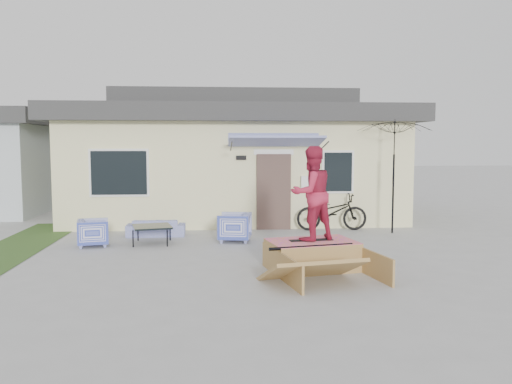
{
  "coord_description": "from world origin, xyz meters",
  "views": [
    {
      "loc": [
        -0.61,
        -9.87,
        2.38
      ],
      "look_at": [
        0.3,
        1.8,
        1.3
      ],
      "focal_mm": 36.69,
      "sensor_mm": 36.0,
      "label": 1
    }
  ],
  "objects": [
    {
      "name": "skate_ramp",
      "position": [
        1.21,
        -0.19,
        0.27
      ],
      "size": [
        2.0,
        2.42,
        0.53
      ],
      "primitive_type": null,
      "rotation": [
        0.0,
        0.0,
        0.2
      ],
      "color": "olive",
      "rests_on": "ground"
    },
    {
      "name": "coffee_table",
      "position": [
        -2.13,
        2.63,
        0.22
      ],
      "size": [
        1.05,
        1.05,
        0.43
      ],
      "primitive_type": "cube",
      "rotation": [
        0.0,
        0.0,
        0.23
      ],
      "color": "black",
      "rests_on": "ground"
    },
    {
      "name": "ground",
      "position": [
        0.0,
        0.0,
        0.0
      ],
      "size": [
        90.0,
        90.0,
        0.0
      ],
      "primitive_type": "plane",
      "color": "#9E9E9E",
      "rests_on": "ground"
    },
    {
      "name": "skater",
      "position": [
        1.2,
        -0.13,
        1.48
      ],
      "size": [
        1.07,
        0.97,
        1.79
      ],
      "primitive_type": "imported",
      "rotation": [
        0.0,
        0.0,
        3.57
      ],
      "color": "#B32341",
      "rests_on": "skateboard"
    },
    {
      "name": "bicycle",
      "position": [
        2.58,
        4.2,
        0.62
      ],
      "size": [
        1.96,
        0.72,
        1.24
      ],
      "primitive_type": "imported",
      "rotation": [
        0.0,
        0.0,
        1.55
      ],
      "color": "black",
      "rests_on": "ground"
    },
    {
      "name": "loveseat",
      "position": [
        -2.15,
        3.69,
        0.29
      ],
      "size": [
        1.5,
        0.45,
        0.58
      ],
      "primitive_type": "imported",
      "rotation": [
        0.0,
        0.0,
        3.15
      ],
      "color": "#2A3CA7",
      "rests_on": "ground"
    },
    {
      "name": "armchair_right",
      "position": [
        -0.15,
        2.76,
        0.39
      ],
      "size": [
        0.82,
        0.86,
        0.78
      ],
      "primitive_type": "imported",
      "rotation": [
        0.0,
        0.0,
        -1.74
      ],
      "color": "#2A3CA7",
      "rests_on": "ground"
    },
    {
      "name": "skateboard",
      "position": [
        1.2,
        -0.13,
        0.56
      ],
      "size": [
        0.86,
        0.33,
        0.05
      ],
      "primitive_type": "cube",
      "rotation": [
        0.0,
        0.0,
        0.14
      ],
      "color": "black",
      "rests_on": "skate_ramp"
    },
    {
      "name": "armchair_left",
      "position": [
        -3.45,
        2.42,
        0.35
      ],
      "size": [
        0.77,
        0.8,
        0.7
      ],
      "primitive_type": "imported",
      "rotation": [
        0.0,
        0.0,
        1.78
      ],
      "color": "#2A3CA7",
      "rests_on": "ground"
    },
    {
      "name": "house",
      "position": [
        0.0,
        7.99,
        1.94
      ],
      "size": [
        10.8,
        8.49,
        4.1
      ],
      "color": "beige",
      "rests_on": "ground"
    },
    {
      "name": "patio_umbrella",
      "position": [
        4.1,
        3.63,
        1.75
      ],
      "size": [
        2.44,
        2.36,
        2.2
      ],
      "color": "black",
      "rests_on": "ground"
    },
    {
      "name": "grass_strip",
      "position": [
        -5.2,
        2.0,
        0.0
      ],
      "size": [
        1.4,
        8.0,
        0.01
      ],
      "primitive_type": "cube",
      "color": "#2C4B1E",
      "rests_on": "ground"
    }
  ]
}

